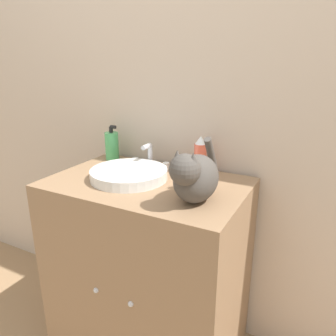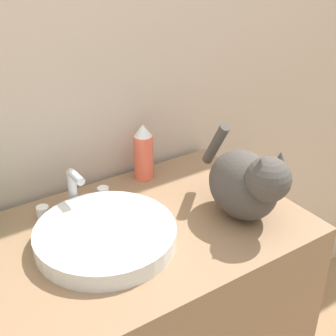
# 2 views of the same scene
# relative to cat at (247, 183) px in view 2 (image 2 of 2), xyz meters

# --- Properties ---
(wall_back) EXTENTS (6.00, 0.05, 2.50)m
(wall_back) POSITION_rel_cat_xyz_m (-0.26, 0.42, 0.26)
(wall_back) COLOR #C6B29E
(wall_back) RESTS_ON ground_plane
(sink_basin) EXTENTS (0.34, 0.34, 0.04)m
(sink_basin) POSITION_rel_cat_xyz_m (-0.35, 0.10, -0.08)
(sink_basin) COLOR silver
(sink_basin) RESTS_ON vanity_cabinet
(faucet) EXTENTS (0.21, 0.08, 0.12)m
(faucet) POSITION_rel_cat_xyz_m (-0.35, 0.28, -0.05)
(faucet) COLOR silver
(faucet) RESTS_ON vanity_cabinet
(cat) EXTENTS (0.17, 0.32, 0.22)m
(cat) POSITION_rel_cat_xyz_m (0.00, 0.00, 0.00)
(cat) COLOR #47423D
(cat) RESTS_ON vanity_cabinet
(spray_bottle) EXTENTS (0.06, 0.06, 0.17)m
(spray_bottle) POSITION_rel_cat_xyz_m (-0.11, 0.32, -0.02)
(spray_bottle) COLOR #EF6047
(spray_bottle) RESTS_ON vanity_cabinet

